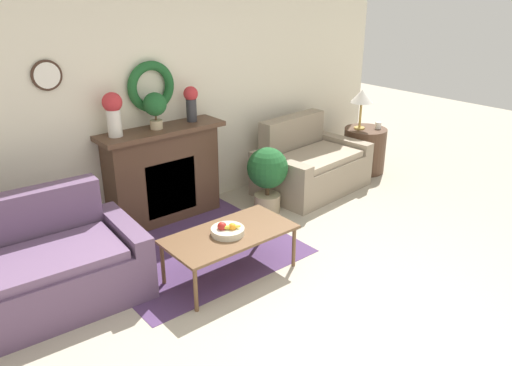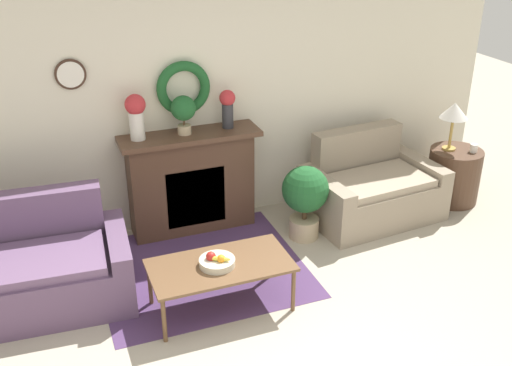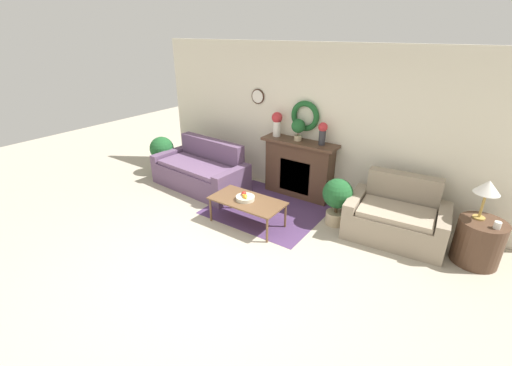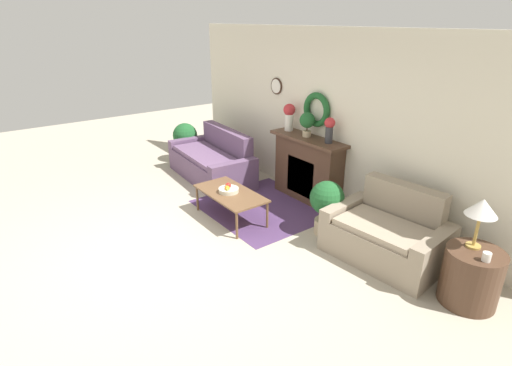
{
  "view_description": "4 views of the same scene",
  "coord_description": "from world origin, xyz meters",
  "px_view_note": "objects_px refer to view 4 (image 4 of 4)",
  "views": [
    {
      "loc": [
        -2.64,
        -1.98,
        2.51
      ],
      "look_at": [
        0.18,
        1.4,
        0.73
      ],
      "focal_mm": 35.0,
      "sensor_mm": 36.0,
      "label": 1
    },
    {
      "loc": [
        -1.51,
        -2.78,
        3.15
      ],
      "look_at": [
        0.23,
        1.73,
        0.85
      ],
      "focal_mm": 42.0,
      "sensor_mm": 36.0,
      "label": 2
    },
    {
      "loc": [
        2.56,
        -2.64,
        2.89
      ],
      "look_at": [
        -0.29,
        1.45,
        0.64
      ],
      "focal_mm": 24.0,
      "sensor_mm": 36.0,
      "label": 3
    },
    {
      "loc": [
        4.24,
        -1.7,
        2.81
      ],
      "look_at": [
        0.14,
        1.36,
        0.69
      ],
      "focal_mm": 28.0,
      "sensor_mm": 36.0,
      "label": 4
    }
  ],
  "objects_px": {
    "side_table_by_loveseat": "(471,277)",
    "potted_plant_floor_by_loveseat": "(327,203)",
    "coffee_table": "(230,195)",
    "potted_plant_on_mantel": "(307,122)",
    "mug": "(487,257)",
    "potted_plant_floor_by_couch": "(185,138)",
    "loveseat_right": "(387,235)",
    "couch_left": "(213,162)",
    "vase_on_mantel_right": "(329,128)",
    "fruit_bowl": "(228,189)",
    "vase_on_mantel_left": "(289,115)",
    "fireplace": "(308,168)",
    "table_lamp": "(482,209)"
  },
  "relations": [
    {
      "from": "coffee_table",
      "to": "side_table_by_loveseat",
      "type": "bearing_deg",
      "value": 17.35
    },
    {
      "from": "table_lamp",
      "to": "potted_plant_on_mantel",
      "type": "relative_size",
      "value": 1.4
    },
    {
      "from": "potted_plant_floor_by_loveseat",
      "to": "mug",
      "type": "bearing_deg",
      "value": 1.29
    },
    {
      "from": "side_table_by_loveseat",
      "to": "potted_plant_floor_by_loveseat",
      "type": "relative_size",
      "value": 0.79
    },
    {
      "from": "couch_left",
      "to": "potted_plant_floor_by_loveseat",
      "type": "height_order",
      "value": "couch_left"
    },
    {
      "from": "fruit_bowl",
      "to": "vase_on_mantel_right",
      "type": "distance_m",
      "value": 1.75
    },
    {
      "from": "side_table_by_loveseat",
      "to": "potted_plant_floor_by_couch",
      "type": "height_order",
      "value": "potted_plant_floor_by_couch"
    },
    {
      "from": "vase_on_mantel_right",
      "to": "couch_left",
      "type": "bearing_deg",
      "value": -160.65
    },
    {
      "from": "side_table_by_loveseat",
      "to": "potted_plant_on_mantel",
      "type": "distance_m",
      "value": 3.18
    },
    {
      "from": "side_table_by_loveseat",
      "to": "potted_plant_floor_by_couch",
      "type": "distance_m",
      "value": 5.87
    },
    {
      "from": "fireplace",
      "to": "coffee_table",
      "type": "relative_size",
      "value": 1.19
    },
    {
      "from": "side_table_by_loveseat",
      "to": "mug",
      "type": "xyz_separation_m",
      "value": [
        0.13,
        -0.1,
        0.35
      ]
    },
    {
      "from": "potted_plant_floor_by_couch",
      "to": "potted_plant_floor_by_loveseat",
      "type": "distance_m",
      "value": 3.93
    },
    {
      "from": "vase_on_mantel_left",
      "to": "fruit_bowl",
      "type": "bearing_deg",
      "value": -77.39
    },
    {
      "from": "couch_left",
      "to": "potted_plant_on_mantel",
      "type": "distance_m",
      "value": 2.11
    },
    {
      "from": "couch_left",
      "to": "coffee_table",
      "type": "relative_size",
      "value": 1.66
    },
    {
      "from": "loveseat_right",
      "to": "potted_plant_floor_by_loveseat",
      "type": "bearing_deg",
      "value": -173.8
    },
    {
      "from": "table_lamp",
      "to": "vase_on_mantel_right",
      "type": "bearing_deg",
      "value": 170.98
    },
    {
      "from": "coffee_table",
      "to": "potted_plant_on_mantel",
      "type": "xyz_separation_m",
      "value": [
        0.1,
        1.39,
        0.91
      ]
    },
    {
      "from": "potted_plant_floor_by_loveseat",
      "to": "vase_on_mantel_left",
      "type": "bearing_deg",
      "value": 158.34
    },
    {
      "from": "vase_on_mantel_right",
      "to": "vase_on_mantel_left",
      "type": "bearing_deg",
      "value": -180.0
    },
    {
      "from": "fireplace",
      "to": "table_lamp",
      "type": "relative_size",
      "value": 2.58
    },
    {
      "from": "couch_left",
      "to": "mug",
      "type": "height_order",
      "value": "couch_left"
    },
    {
      "from": "side_table_by_loveseat",
      "to": "vase_on_mantel_left",
      "type": "height_order",
      "value": "vase_on_mantel_left"
    },
    {
      "from": "fruit_bowl",
      "to": "potted_plant_floor_by_couch",
      "type": "distance_m",
      "value": 2.84
    },
    {
      "from": "mug",
      "to": "potted_plant_floor_by_loveseat",
      "type": "xyz_separation_m",
      "value": [
        -2.07,
        -0.05,
        -0.19
      ]
    },
    {
      "from": "fruit_bowl",
      "to": "potted_plant_floor_by_loveseat",
      "type": "distance_m",
      "value": 1.45
    },
    {
      "from": "fireplace",
      "to": "side_table_by_loveseat",
      "type": "height_order",
      "value": "fireplace"
    },
    {
      "from": "couch_left",
      "to": "fruit_bowl",
      "type": "height_order",
      "value": "couch_left"
    },
    {
      "from": "couch_left",
      "to": "vase_on_mantel_right",
      "type": "bearing_deg",
      "value": 23.19
    },
    {
      "from": "couch_left",
      "to": "potted_plant_on_mantel",
      "type": "relative_size",
      "value": 5.06
    },
    {
      "from": "fruit_bowl",
      "to": "vase_on_mantel_left",
      "type": "height_order",
      "value": "vase_on_mantel_left"
    },
    {
      "from": "vase_on_mantel_right",
      "to": "fireplace",
      "type": "bearing_deg",
      "value": -179.22
    },
    {
      "from": "couch_left",
      "to": "table_lamp",
      "type": "relative_size",
      "value": 3.6
    },
    {
      "from": "fruit_bowl",
      "to": "mug",
      "type": "relative_size",
      "value": 3.24
    },
    {
      "from": "mug",
      "to": "potted_plant_on_mantel",
      "type": "distance_m",
      "value": 3.23
    },
    {
      "from": "vase_on_mantel_left",
      "to": "mug",
      "type": "bearing_deg",
      "value": -8.77
    },
    {
      "from": "fireplace",
      "to": "side_table_by_loveseat",
      "type": "relative_size",
      "value": 2.26
    },
    {
      "from": "couch_left",
      "to": "mug",
      "type": "xyz_separation_m",
      "value": [
        4.83,
        0.21,
        0.35
      ]
    },
    {
      "from": "side_table_by_loveseat",
      "to": "couch_left",
      "type": "bearing_deg",
      "value": -176.23
    },
    {
      "from": "side_table_by_loveseat",
      "to": "table_lamp",
      "type": "height_order",
      "value": "table_lamp"
    },
    {
      "from": "fruit_bowl",
      "to": "vase_on_mantel_left",
      "type": "relative_size",
      "value": 0.67
    },
    {
      "from": "potted_plant_on_mantel",
      "to": "potted_plant_floor_by_loveseat",
      "type": "relative_size",
      "value": 0.5
    },
    {
      "from": "mug",
      "to": "potted_plant_floor_by_couch",
      "type": "relative_size",
      "value": 0.11
    },
    {
      "from": "fruit_bowl",
      "to": "potted_plant_floor_by_loveseat",
      "type": "relative_size",
      "value": 0.38
    },
    {
      "from": "mug",
      "to": "potted_plant_floor_by_couch",
      "type": "distance_m",
      "value": 6.0
    },
    {
      "from": "fireplace",
      "to": "vase_on_mantel_left",
      "type": "bearing_deg",
      "value": 179.37
    },
    {
      "from": "loveseat_right",
      "to": "coffee_table",
      "type": "relative_size",
      "value": 1.25
    },
    {
      "from": "fireplace",
      "to": "vase_on_mantel_left",
      "type": "xyz_separation_m",
      "value": [
        -0.5,
        0.01,
        0.79
      ]
    },
    {
      "from": "loveseat_right",
      "to": "fireplace",
      "type": "bearing_deg",
      "value": 162.29
    }
  ]
}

